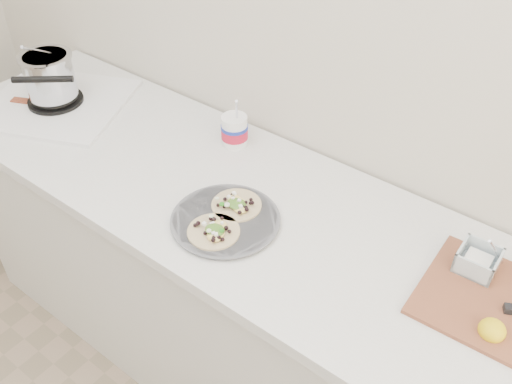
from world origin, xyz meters
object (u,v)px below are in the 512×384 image
Objects in this scene: stove at (52,86)px; bacon_plate at (31,104)px; taco_plate at (225,218)px; tub at (235,128)px.

bacon_plate is (-0.07, -0.06, -0.07)m from stove.
tub is (-0.22, 0.31, 0.05)m from taco_plate.
bacon_plate is at bearing -163.74° from stove.
stove is at bearing -162.78° from tub.
tub is 0.79m from bacon_plate.
stove is at bearing 40.24° from bacon_plate.
bacon_plate is (-0.74, -0.27, -0.06)m from tub.
stove is 2.02× the size of taco_plate.
stove is 0.90m from taco_plate.
bacon_plate is at bearing 177.33° from taco_plate.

